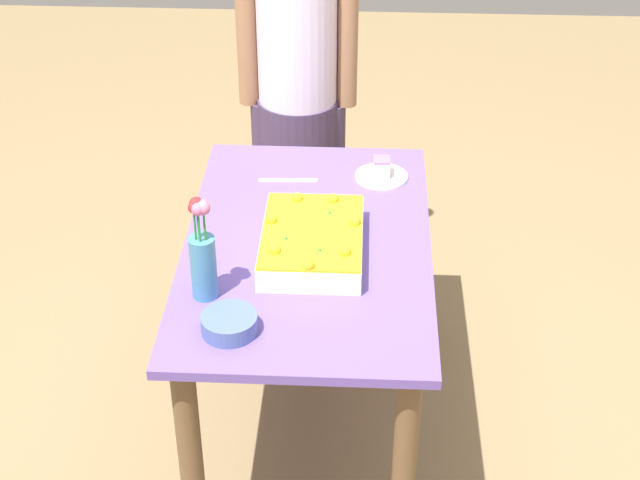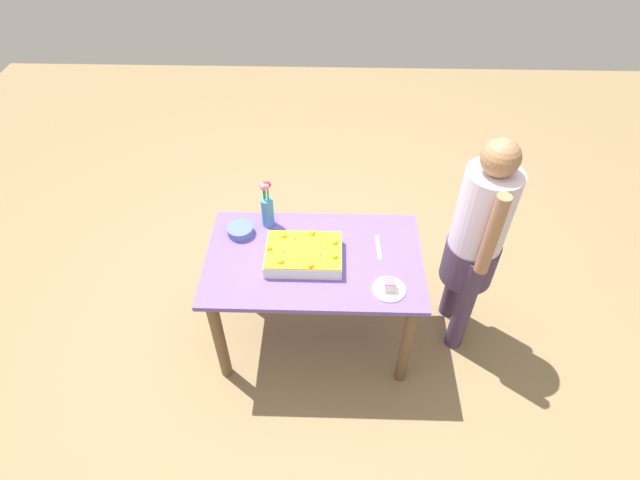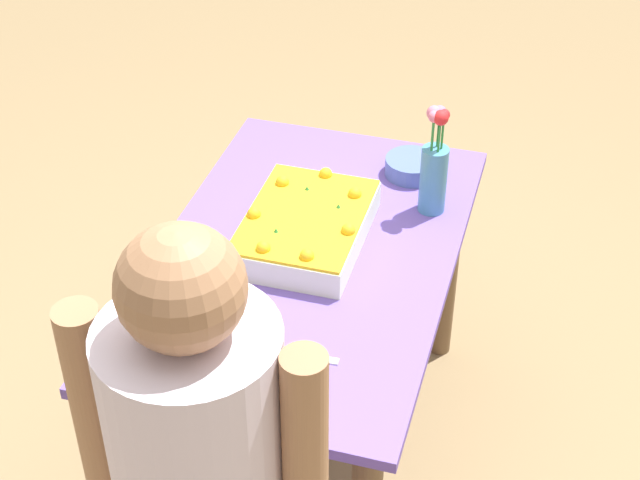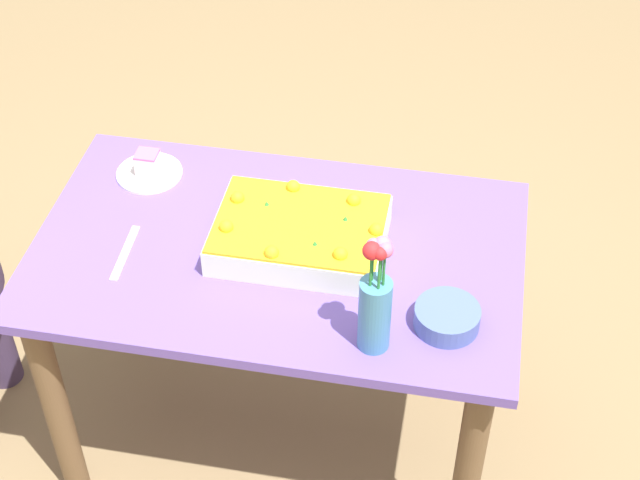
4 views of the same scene
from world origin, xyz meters
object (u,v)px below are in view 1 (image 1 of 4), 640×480
at_px(sheet_cake, 312,241).
at_px(fruit_bowl, 229,324).
at_px(cake_knife, 288,180).
at_px(serving_plate_with_slice, 381,172).
at_px(flower_vase, 203,256).
at_px(person_standing, 298,85).

bearing_deg(sheet_cake, fruit_bowl, -27.51).
relative_size(sheet_cake, fruit_bowl, 2.78).
distance_m(cake_knife, fruit_bowl, 0.82).
bearing_deg(cake_knife, serving_plate_with_slice, 4.68).
distance_m(sheet_cake, flower_vase, 0.38).
bearing_deg(person_standing, cake_knife, 0.39).
relative_size(cake_knife, fruit_bowl, 1.30).
xyz_separation_m(sheet_cake, cake_knife, (-0.43, -0.11, -0.04)).
bearing_deg(fruit_bowl, serving_plate_with_slice, 154.22).
bearing_deg(fruit_bowl, flower_vase, -150.82).
bearing_deg(sheet_cake, cake_knife, -166.07).
height_order(serving_plate_with_slice, person_standing, person_standing).
bearing_deg(flower_vase, person_standing, 171.44).
bearing_deg(cake_knife, flower_vase, -107.99).
height_order(cake_knife, fruit_bowl, fruit_bowl).
distance_m(sheet_cake, fruit_bowl, 0.44).
height_order(sheet_cake, flower_vase, flower_vase).
distance_m(cake_knife, person_standing, 0.56).
relative_size(serving_plate_with_slice, cake_knife, 0.91).
bearing_deg(person_standing, sheet_cake, 6.43).
bearing_deg(cake_knife, sheet_cake, -78.35).
distance_m(serving_plate_with_slice, person_standing, 0.61).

